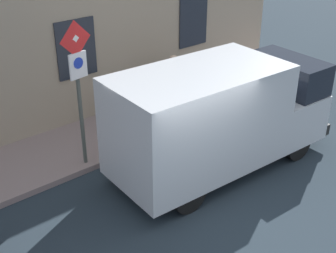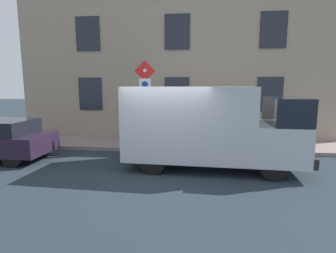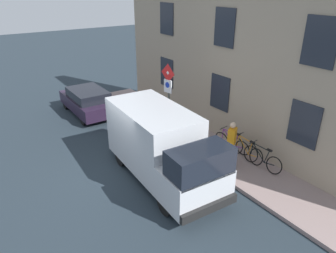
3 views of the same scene
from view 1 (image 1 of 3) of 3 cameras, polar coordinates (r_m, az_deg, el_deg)
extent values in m
plane|color=#232E37|center=(9.83, 2.95, -8.76)|extent=(80.00, 80.00, 0.00)
cube|color=gray|center=(12.03, -7.81, -1.21)|extent=(2.20, 16.71, 0.14)
cube|color=#232833|center=(14.35, 3.13, 12.83)|extent=(0.06, 1.10, 1.50)
cube|color=#232833|center=(12.06, -11.28, 9.41)|extent=(0.06, 1.10, 1.50)
cylinder|color=#474C47|center=(10.15, -10.88, 3.32)|extent=(0.09, 0.09, 3.18)
pyramid|color=silver|center=(9.62, -11.29, 10.46)|extent=(0.12, 0.50, 0.50)
pyramid|color=red|center=(9.63, -11.31, 10.46)|extent=(0.11, 0.56, 0.56)
cube|color=white|center=(9.81, -11.07, 7.41)|extent=(0.11, 0.44, 0.56)
cylinder|color=#1933B2|center=(9.77, -11.03, 7.71)|extent=(0.05, 0.24, 0.24)
cube|color=silver|center=(9.81, 3.77, 0.85)|extent=(2.20, 3.90, 2.18)
cube|color=silver|center=(11.75, 13.39, 1.94)|extent=(2.07, 1.51, 1.10)
cube|color=black|center=(11.56, 14.56, 6.23)|extent=(1.97, 1.08, 0.84)
cube|color=black|center=(12.45, 15.46, 1.30)|extent=(2.01, 0.27, 0.28)
cylinder|color=black|center=(12.32, 9.36, 1.04)|extent=(0.26, 0.77, 0.76)
cylinder|color=black|center=(11.34, 15.68, -2.18)|extent=(0.26, 0.77, 0.76)
cylinder|color=black|center=(10.42, -3.61, -3.91)|extent=(0.26, 0.77, 0.76)
cylinder|color=black|center=(9.25, 2.54, -8.49)|extent=(0.26, 0.77, 0.76)
torus|color=black|center=(13.53, -0.34, 4.36)|extent=(0.18, 0.67, 0.66)
torus|color=black|center=(14.20, 2.81, 5.50)|extent=(0.18, 0.67, 0.66)
cylinder|color=black|center=(13.66, 0.71, 5.54)|extent=(0.06, 0.60, 0.60)
cylinder|color=black|center=(13.61, 0.95, 6.68)|extent=(0.07, 0.73, 0.07)
cylinder|color=black|center=(13.90, 1.80, 5.86)|extent=(0.04, 0.19, 0.55)
cylinder|color=black|center=(14.08, 2.19, 5.12)|extent=(0.06, 0.43, 0.12)
cylinder|color=black|center=(13.45, -0.26, 5.36)|extent=(0.04, 0.09, 0.50)
cube|color=black|center=(13.84, 2.05, 7.13)|extent=(0.09, 0.20, 0.06)
cylinder|color=#262626|center=(13.35, -0.18, 6.57)|extent=(0.46, 0.05, 0.03)
torus|color=black|center=(13.13, -3.11, 3.56)|extent=(0.20, 0.67, 0.66)
torus|color=black|center=(13.68, 0.55, 4.64)|extent=(0.20, 0.67, 0.66)
cylinder|color=orange|center=(13.22, -1.91, 4.74)|extent=(0.07, 0.60, 0.60)
cylinder|color=orange|center=(13.15, -1.66, 5.90)|extent=(0.08, 0.73, 0.07)
cylinder|color=orange|center=(13.42, -0.64, 5.04)|extent=(0.05, 0.19, 0.55)
cylinder|color=orange|center=(13.58, -0.17, 4.27)|extent=(0.06, 0.43, 0.12)
cylinder|color=orange|center=(13.04, -3.04, 4.58)|extent=(0.04, 0.09, 0.50)
cube|color=black|center=(13.34, -0.39, 6.35)|extent=(0.09, 0.20, 0.06)
cylinder|color=#262626|center=(12.94, -2.98, 5.81)|extent=(0.46, 0.06, 0.03)
torus|color=black|center=(12.64, -5.63, 2.47)|extent=(0.23, 0.67, 0.66)
torus|color=black|center=(13.30, -2.31, 3.92)|extent=(0.23, 0.67, 0.66)
cylinder|color=#832F94|center=(12.77, -4.56, 3.79)|extent=(0.12, 0.60, 0.60)
cylinder|color=#832F94|center=(12.70, -4.36, 5.02)|extent=(0.13, 0.72, 0.07)
cylinder|color=#832F94|center=(13.00, -3.40, 4.21)|extent=(0.06, 0.19, 0.55)
cylinder|color=#832F94|center=(13.18, -2.95, 3.47)|extent=(0.09, 0.43, 0.12)
cylinder|color=#832F94|center=(12.56, -5.60, 3.53)|extent=(0.05, 0.09, 0.50)
cube|color=black|center=(12.93, -3.20, 5.58)|extent=(0.11, 0.21, 0.06)
cylinder|color=#262626|center=(12.45, -5.57, 4.81)|extent=(0.46, 0.09, 0.03)
cylinder|color=#262B47|center=(12.78, 0.30, 3.38)|extent=(0.16, 0.16, 0.85)
cylinder|color=#262B47|center=(12.73, 1.07, 3.27)|extent=(0.16, 0.16, 0.85)
cube|color=orange|center=(12.47, 0.70, 6.40)|extent=(0.48, 0.43, 0.62)
sphere|color=beige|center=(12.31, 0.72, 8.35)|extent=(0.22, 0.22, 0.22)
cylinder|color=#2D5133|center=(11.70, -2.18, 1.06)|extent=(0.44, 0.44, 0.90)
camera|label=2|loc=(7.35, 56.64, -13.19)|focal=28.09mm
camera|label=3|loc=(14.78, 50.39, 20.98)|focal=33.40mm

